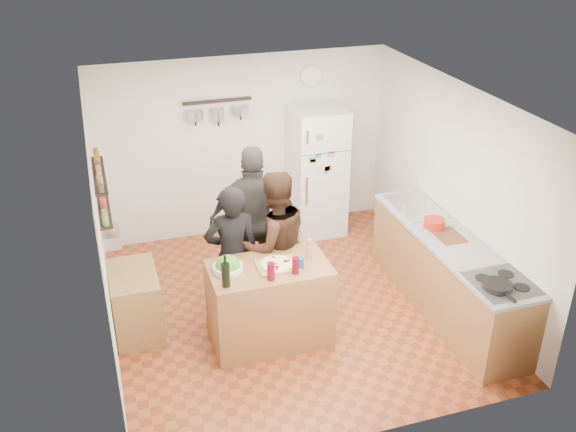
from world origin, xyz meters
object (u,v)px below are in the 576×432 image
object	(u,v)px
prep_island	(270,303)
wall_clock	(311,76)
skillet	(497,286)
salad_bowl	(228,268)
wine_bottle	(226,275)
pepper_mill	(309,250)
fridge	(317,172)
side_table	(136,302)
person_left	(232,256)
person_back	(255,221)
counter_run	(447,275)
salt_canister	(300,263)
red_bowl	(434,223)
person_center	(274,244)

from	to	relation	value
prep_island	wall_clock	size ratio (longest dim) A/B	4.17
prep_island	skillet	world-z (taller)	skillet
salad_bowl	skillet	xyz separation A→B (m)	(2.41, -1.12, 0.01)
wine_bottle	pepper_mill	world-z (taller)	wine_bottle
fridge	side_table	world-z (taller)	fridge
wine_bottle	person_left	world-z (taller)	person_left
person_left	fridge	distance (m)	2.40
person_back	counter_run	distance (m)	2.29
counter_run	side_table	xyz separation A→B (m)	(-3.44, 0.65, -0.09)
salt_canister	fridge	bearing A→B (deg)	66.17
red_bowl	side_table	xyz separation A→B (m)	(-3.39, 0.34, -0.60)
salt_canister	counter_run	bearing A→B (deg)	1.89
skillet	wall_clock	distance (m)	3.89
wall_clock	side_table	bearing A→B (deg)	-143.64
prep_island	person_back	bearing A→B (deg)	82.88
person_left	person_back	xyz separation A→B (m)	(0.41, 0.54, 0.09)
counter_run	fridge	xyz separation A→B (m)	(-0.75, 2.30, 0.45)
person_center	counter_run	distance (m)	2.01
wall_clock	side_table	xyz separation A→B (m)	(-2.69, -1.98, -1.78)
skillet	person_back	bearing A→B (deg)	131.80
salad_bowl	wall_clock	world-z (taller)	wall_clock
pepper_mill	person_center	world-z (taller)	person_center
wine_bottle	person_center	world-z (taller)	person_center
wine_bottle	person_left	bearing A→B (deg)	72.34
pepper_mill	wall_clock	world-z (taller)	wall_clock
person_center	skillet	distance (m)	2.39
pepper_mill	fridge	distance (m)	2.37
wine_bottle	salt_canister	xyz separation A→B (m)	(0.80, 0.10, -0.07)
person_left	fridge	size ratio (longest dim) A/B	0.92
prep_island	counter_run	world-z (taller)	prep_island
wine_bottle	person_center	distance (m)	1.03
fridge	pepper_mill	bearing A→B (deg)	-112.16
person_center	salad_bowl	bearing A→B (deg)	26.88
person_left	skillet	bearing A→B (deg)	147.56
pepper_mill	counter_run	xyz separation A→B (m)	(1.64, -0.11, -0.55)
salt_canister	counter_run	world-z (taller)	salt_canister
wine_bottle	fridge	size ratio (longest dim) A/B	0.14
salt_canister	person_center	bearing A→B (deg)	98.52
fridge	person_back	bearing A→B (deg)	-134.76
salad_bowl	person_left	bearing A→B (deg)	71.61
salad_bowl	wall_clock	bearing A→B (deg)	55.03
skillet	wall_clock	xyz separation A→B (m)	(-0.65, 3.64, 1.20)
person_left	counter_run	distance (m)	2.46
wine_bottle	skillet	bearing A→B (deg)	-18.88
person_back	skillet	distance (m)	2.80
side_table	person_back	bearing A→B (deg)	16.08
wine_bottle	person_center	size ratio (longest dim) A/B	0.14
person_center	counter_run	bearing A→B (deg)	153.89
wine_bottle	person_back	distance (m)	1.39
salad_bowl	fridge	xyz separation A→B (m)	(1.76, 2.19, -0.04)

